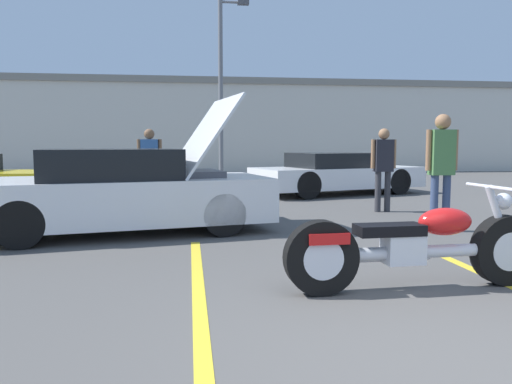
{
  "coord_description": "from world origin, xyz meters",
  "views": [
    {
      "loc": [
        -1.71,
        -2.74,
        1.36
      ],
      "look_at": [
        -0.93,
        3.02,
        0.8
      ],
      "focal_mm": 35.0,
      "sensor_mm": 36.0,
      "label": 1
    }
  ],
  "objects_px": {
    "light_pole": "(223,80)",
    "spectator_by_show_car": "(442,161)",
    "parked_car_mid_row": "(336,174)",
    "motorcycle": "(416,247)",
    "show_car_hood_open": "(124,192)",
    "spectator_near_motorcycle": "(383,163)",
    "spectator_midground": "(150,161)"
  },
  "relations": [
    {
      "from": "light_pole",
      "to": "spectator_by_show_car",
      "type": "relative_size",
      "value": 3.85
    },
    {
      "from": "parked_car_mid_row",
      "to": "spectator_by_show_car",
      "type": "relative_size",
      "value": 2.7
    },
    {
      "from": "motorcycle",
      "to": "parked_car_mid_row",
      "type": "distance_m",
      "value": 8.95
    },
    {
      "from": "show_car_hood_open",
      "to": "parked_car_mid_row",
      "type": "height_order",
      "value": "show_car_hood_open"
    },
    {
      "from": "parked_car_mid_row",
      "to": "show_car_hood_open",
      "type": "bearing_deg",
      "value": -150.63
    },
    {
      "from": "light_pole",
      "to": "show_car_hood_open",
      "type": "relative_size",
      "value": 1.49
    },
    {
      "from": "light_pole",
      "to": "motorcycle",
      "type": "relative_size",
      "value": 2.76
    },
    {
      "from": "spectator_near_motorcycle",
      "to": "spectator_midground",
      "type": "relative_size",
      "value": 0.99
    },
    {
      "from": "light_pole",
      "to": "spectator_near_motorcycle",
      "type": "distance_m",
      "value": 11.08
    },
    {
      "from": "light_pole",
      "to": "spectator_near_motorcycle",
      "type": "relative_size",
      "value": 4.2
    },
    {
      "from": "show_car_hood_open",
      "to": "parked_car_mid_row",
      "type": "distance_m",
      "value": 7.21
    },
    {
      "from": "light_pole",
      "to": "spectator_midground",
      "type": "distance_m",
      "value": 9.79
    },
    {
      "from": "light_pole",
      "to": "spectator_by_show_car",
      "type": "xyz_separation_m",
      "value": [
        2.52,
        -12.68,
        -2.78
      ]
    },
    {
      "from": "show_car_hood_open",
      "to": "spectator_by_show_car",
      "type": "height_order",
      "value": "show_car_hood_open"
    },
    {
      "from": "light_pole",
      "to": "parked_car_mid_row",
      "type": "xyz_separation_m",
      "value": [
        2.6,
        -6.84,
        -3.32
      ]
    },
    {
      "from": "show_car_hood_open",
      "to": "spectator_by_show_car",
      "type": "relative_size",
      "value": 2.59
    },
    {
      "from": "parked_car_mid_row",
      "to": "spectator_midground",
      "type": "relative_size",
      "value": 2.92
    },
    {
      "from": "spectator_by_show_car",
      "to": "spectator_midground",
      "type": "height_order",
      "value": "spectator_by_show_car"
    },
    {
      "from": "motorcycle",
      "to": "show_car_hood_open",
      "type": "height_order",
      "value": "show_car_hood_open"
    },
    {
      "from": "motorcycle",
      "to": "show_car_hood_open",
      "type": "relative_size",
      "value": 0.54
    },
    {
      "from": "light_pole",
      "to": "spectator_by_show_car",
      "type": "height_order",
      "value": "light_pole"
    },
    {
      "from": "light_pole",
      "to": "show_car_hood_open",
      "type": "distance_m",
      "value": 12.72
    },
    {
      "from": "motorcycle",
      "to": "spectator_midground",
      "type": "bearing_deg",
      "value": 111.66
    },
    {
      "from": "motorcycle",
      "to": "spectator_near_motorcycle",
      "type": "bearing_deg",
      "value": 68.75
    },
    {
      "from": "light_pole",
      "to": "parked_car_mid_row",
      "type": "relative_size",
      "value": 1.43
    },
    {
      "from": "light_pole",
      "to": "motorcycle",
      "type": "height_order",
      "value": "light_pole"
    },
    {
      "from": "show_car_hood_open",
      "to": "spectator_midground",
      "type": "xyz_separation_m",
      "value": [
        0.17,
        2.98,
        0.37
      ]
    },
    {
      "from": "spectator_midground",
      "to": "show_car_hood_open",
      "type": "bearing_deg",
      "value": -93.35
    },
    {
      "from": "spectator_near_motorcycle",
      "to": "spectator_midground",
      "type": "height_order",
      "value": "spectator_midground"
    },
    {
      "from": "spectator_midground",
      "to": "light_pole",
      "type": "bearing_deg",
      "value": 76.49
    },
    {
      "from": "show_car_hood_open",
      "to": "motorcycle",
      "type": "bearing_deg",
      "value": -59.8
    },
    {
      "from": "motorcycle",
      "to": "spectator_midground",
      "type": "distance_m",
      "value": 7.15
    }
  ]
}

